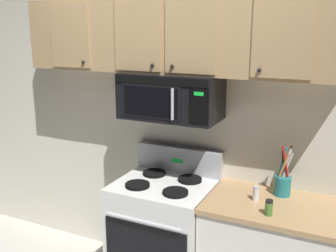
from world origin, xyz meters
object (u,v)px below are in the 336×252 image
at_px(over_range_microwave, 171,96).
at_px(spice_jar, 269,208).
at_px(stove_range, 165,233).
at_px(salt_shaker, 256,194).
at_px(utensil_crock_teal, 283,181).

height_order(over_range_microwave, spice_jar, over_range_microwave).
bearing_deg(stove_range, salt_shaker, 0.00).
xyz_separation_m(stove_range, spice_jar, (0.85, -0.19, 0.48)).
distance_m(utensil_crock_teal, salt_shaker, 0.24).
height_order(salt_shaker, spice_jar, spice_jar).
xyz_separation_m(over_range_microwave, salt_shaker, (0.72, -0.12, -0.62)).
relative_size(salt_shaker, spice_jar, 0.98).
distance_m(utensil_crock_teal, spice_jar, 0.37).
relative_size(stove_range, utensil_crock_teal, 2.91).
xyz_separation_m(utensil_crock_teal, salt_shaker, (-0.15, -0.17, -0.06)).
distance_m(salt_shaker, spice_jar, 0.23).
bearing_deg(spice_jar, stove_range, 167.47).
bearing_deg(salt_shaker, over_range_microwave, 170.81).
bearing_deg(stove_range, utensil_crock_teal, 11.32).
height_order(stove_range, over_range_microwave, over_range_microwave).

